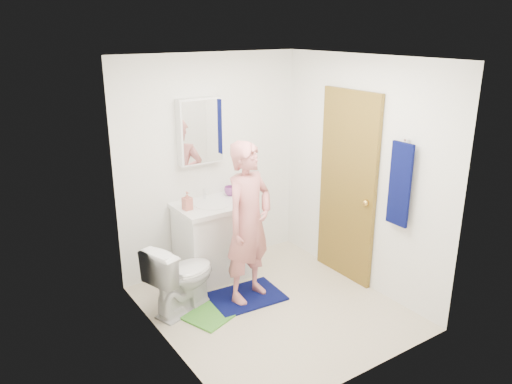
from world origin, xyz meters
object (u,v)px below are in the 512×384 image
Objects in this scene: medicine_cabinet at (200,131)px; toothbrush_cup at (230,191)px; soap_dispenser at (187,201)px; man at (249,223)px; towel at (400,185)px; toilet at (182,276)px; vanity_cabinet at (214,242)px.

medicine_cabinet is 5.35× the size of toothbrush_cup.
man is at bearing -59.71° from soap_dispenser.
toilet is at bearing 149.72° from towel.
vanity_cabinet is 0.76m from man.
toothbrush_cup is at bearing 13.73° from soap_dispenser.
man is at bearing 142.48° from towel.
medicine_cabinet is 1.15m from man.
toilet is at bearing -124.54° from soap_dispenser.
vanity_cabinet is at bearing 128.47° from towel.
medicine_cabinet is (0.00, 0.22, 1.20)m from vanity_cabinet.
soap_dispenser is 0.72m from man.
towel reaches higher than toothbrush_cup.
soap_dispenser is at bearing -141.71° from medicine_cabinet.
toothbrush_cup is at bearing 54.76° from man.
medicine_cabinet is 3.62× the size of soap_dispenser.
toothbrush_cup is at bearing 24.19° from vanity_cabinet.
medicine_cabinet reaches higher than vanity_cabinet.
medicine_cabinet reaches higher than toilet.
toilet is (-0.60, -0.45, -0.04)m from vanity_cabinet.
vanity_cabinet is at bearing -90.00° from medicine_cabinet.
towel is at bearing -54.94° from man.
towel is at bearing -55.39° from medicine_cabinet.
towel is 2.24m from toilet.
toothbrush_cup is at bearing -75.57° from toilet.
man is (0.06, -0.62, 0.43)m from vanity_cabinet.
vanity_cabinet is 0.49× the size of man.
medicine_cabinet is at bearing 124.61° from towel.
man is at bearing -86.18° from medicine_cabinet.
towel reaches higher than toilet.
toilet is 1.20m from toothbrush_cup.
towel is (1.18, -1.71, -0.35)m from medicine_cabinet.
medicine_cabinet is 0.43× the size of man.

